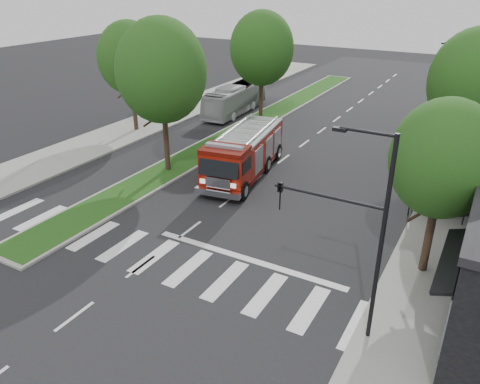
# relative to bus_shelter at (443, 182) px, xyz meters

# --- Properties ---
(ground) EXTENTS (140.00, 140.00, 0.00)m
(ground) POSITION_rel_bus_shelter_xyz_m (-11.20, -8.15, -2.04)
(ground) COLOR black
(ground) RESTS_ON ground
(sidewalk_right) EXTENTS (5.00, 80.00, 0.15)m
(sidewalk_right) POSITION_rel_bus_shelter_xyz_m (1.30, 1.85, -1.96)
(sidewalk_right) COLOR gray
(sidewalk_right) RESTS_ON ground
(sidewalk_left) EXTENTS (5.00, 80.00, 0.15)m
(sidewalk_left) POSITION_rel_bus_shelter_xyz_m (-25.70, 1.85, -1.96)
(sidewalk_left) COLOR gray
(sidewalk_left) RESTS_ON ground
(median) EXTENTS (3.00, 50.00, 0.15)m
(median) POSITION_rel_bus_shelter_xyz_m (-17.20, 9.85, -1.96)
(median) COLOR gray
(median) RESTS_ON ground
(bus_shelter) EXTENTS (3.20, 1.60, 2.61)m
(bus_shelter) POSITION_rel_bus_shelter_xyz_m (0.00, 0.00, 0.00)
(bus_shelter) COLOR black
(bus_shelter) RESTS_ON ground
(tree_right_near) EXTENTS (4.40, 4.40, 8.05)m
(tree_right_near) POSITION_rel_bus_shelter_xyz_m (0.30, -6.15, 3.47)
(tree_right_near) COLOR black
(tree_right_near) RESTS_ON ground
(tree_right_mid) EXTENTS (5.60, 5.60, 9.72)m
(tree_right_mid) POSITION_rel_bus_shelter_xyz_m (0.30, 5.85, 4.45)
(tree_right_mid) COLOR black
(tree_right_mid) RESTS_ON ground
(tree_median_near) EXTENTS (5.80, 5.80, 10.16)m
(tree_median_near) POSITION_rel_bus_shelter_xyz_m (-17.20, -2.15, 4.77)
(tree_median_near) COLOR black
(tree_median_near) RESTS_ON ground
(tree_median_far) EXTENTS (5.60, 5.60, 9.72)m
(tree_median_far) POSITION_rel_bus_shelter_xyz_m (-17.20, 11.85, 4.45)
(tree_median_far) COLOR black
(tree_median_far) RESTS_ON ground
(tree_left_mid) EXTENTS (5.20, 5.20, 9.16)m
(tree_left_mid) POSITION_rel_bus_shelter_xyz_m (-25.20, 3.85, 4.12)
(tree_left_mid) COLOR black
(tree_left_mid) RESTS_ON ground
(streetlight_right_near) EXTENTS (4.08, 0.22, 8.00)m
(streetlight_right_near) POSITION_rel_bus_shelter_xyz_m (-1.59, -11.65, 2.63)
(streetlight_right_near) COLOR black
(streetlight_right_near) RESTS_ON ground
(streetlight_right_far) EXTENTS (2.11, 0.20, 8.00)m
(streetlight_right_far) POSITION_rel_bus_shelter_xyz_m (-0.85, 11.85, 2.44)
(streetlight_right_far) COLOR black
(streetlight_right_far) RESTS_ON ground
(fire_engine) EXTENTS (4.18, 9.69, 3.25)m
(fire_engine) POSITION_rel_bus_shelter_xyz_m (-12.29, -0.20, -0.48)
(fire_engine) COLOR #570B04
(fire_engine) RESTS_ON ground
(city_bus) EXTENTS (2.92, 9.94, 2.73)m
(city_bus) POSITION_rel_bus_shelter_xyz_m (-20.64, 13.16, -0.67)
(city_bus) COLOR #A9AAAE
(city_bus) RESTS_ON ground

